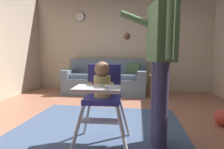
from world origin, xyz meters
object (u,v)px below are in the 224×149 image
Objects in this scene: high_chair at (103,90)px; adult_standing at (160,58)px; side_table at (158,81)px; toy_ball at (223,118)px; wall_clock at (80,17)px; sippy_cup at (156,73)px; couch at (106,80)px.

high_chair is 0.67m from adult_standing.
toy_ball is at bearing -64.91° from side_table.
wall_clock reaches higher than adult_standing.
high_chair is 1.76× the size of side_table.
high_chair is 2.47m from side_table.
sippy_cup is (-0.05, 0.00, 0.19)m from side_table.
side_table is 2.76m from wall_clock.
high_chair is at bearing -152.71° from toy_ball.
high_chair reaches higher than couch.
high_chair is at bearing -109.23° from side_table.
wall_clock is at bearing 160.24° from side_table.
high_chair reaches higher than sippy_cup.
side_table is at bearing -0.00° from sippy_cup.
adult_standing is at bearing -94.74° from sippy_cup.
high_chair is at bearing -108.12° from sippy_cup.
toy_ball is at bearing -63.40° from sippy_cup.
wall_clock is (-1.85, 2.96, 1.09)m from adult_standing.
sippy_cup reaches higher than toy_ball.
sippy_cup is at bearing -20.21° from wall_clock.
wall_clock reaches higher than sippy_cup.
couch is 2.70m from toy_ball.
adult_standing is 2.29m from side_table.
toy_ball is 0.81× the size of wall_clock.
sippy_cup is 0.37× the size of wall_clock.
high_chair is 2.44m from sippy_cup.
adult_standing is 2.25m from sippy_cup.
couch is 1.27m from sippy_cup.
high_chair reaches higher than toy_ball.
toy_ball is 1.77m from sippy_cup.
adult_standing reaches higher than side_table.
wall_clock is at bearing 140.85° from toy_ball.
side_table is 0.20m from sippy_cup.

